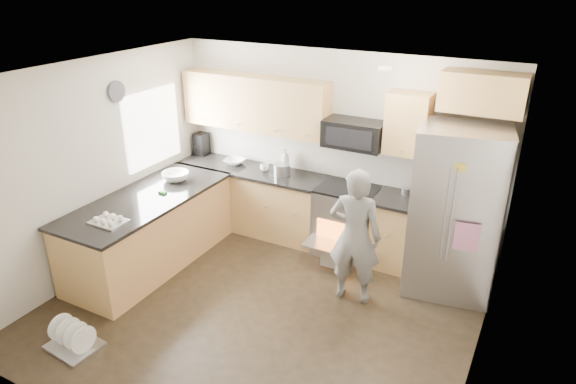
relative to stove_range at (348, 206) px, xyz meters
The scene contains 8 objects.
ground 1.86m from the stove_range, 101.69° to the right, with size 4.50×4.50×0.00m, color black.
room_shell 1.99m from the stove_range, 103.00° to the right, with size 4.54×4.04×2.62m.
back_cabinet_run 0.98m from the stove_range, behind, with size 4.45×0.64×2.50m.
peninsula 2.56m from the stove_range, 145.54° to the right, with size 0.96×2.36×1.04m.
stove_range is the anchor object (origin of this frame).
refrigerator 1.43m from the stove_range, 10.04° to the right, with size 1.09×0.91×1.99m.
person 1.08m from the stove_range, 64.08° to the right, with size 0.58×0.38×1.60m, color slate.
dish_rack 3.56m from the stove_range, 118.75° to the right, with size 0.54×0.45×0.32m.
Camera 1 is at (2.51, -4.01, 3.53)m, focal length 32.00 mm.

